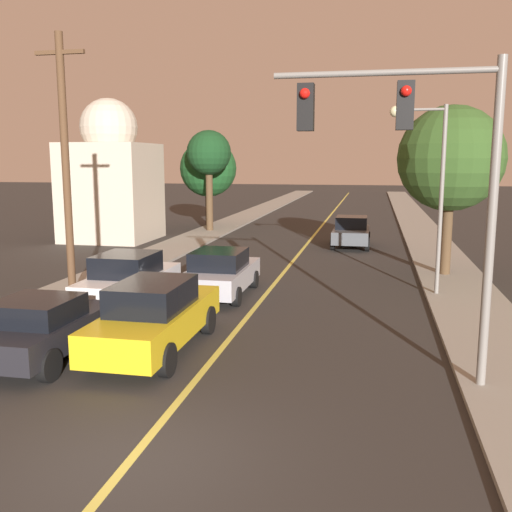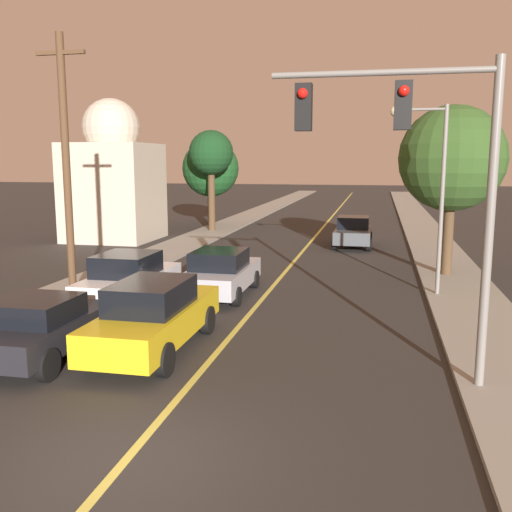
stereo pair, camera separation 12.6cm
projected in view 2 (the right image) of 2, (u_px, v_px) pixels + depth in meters
ground_plane at (124, 463)px, 8.55m from camera, size 200.00×200.00×0.00m
road_surface at (329, 220)px, 43.26m from camera, size 10.54×80.00×0.01m
sidewalk_left at (246, 218)px, 44.60m from camera, size 2.50×80.00×0.12m
sidewalk_right at (418, 221)px, 41.90m from camera, size 2.50×80.00×0.12m
car_near_lane_front at (154, 315)px, 13.45m from camera, size 1.86×4.96×1.73m
car_near_lane_second at (221, 273)px, 19.06m from camera, size 1.97×4.31×1.56m
car_outer_lane_front at (40, 327)px, 12.90m from camera, size 1.97×3.82×1.46m
car_outer_lane_second at (129, 280)px, 17.48m from camera, size 1.96×4.28×1.71m
car_far_oncoming at (353, 232)px, 29.75m from camera, size 1.94×3.99×1.60m
traffic_signal_mast at (419, 157)px, 10.80m from camera, size 4.27×0.42×6.25m
streetlamp_right at (429, 172)px, 18.39m from camera, size 1.81×0.36×6.12m
utility_pole_left at (66, 165)px, 17.60m from camera, size 1.60×0.24×8.16m
tree_left_near at (211, 154)px, 35.41m from camera, size 2.76×2.76×6.23m
tree_left_far at (211, 169)px, 38.28m from camera, size 3.79×3.79×5.74m
tree_right_near at (452, 159)px, 21.46m from camera, size 3.98×3.98×6.43m
domed_building_left at (113, 178)px, 32.14m from camera, size 4.61×4.61×7.89m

